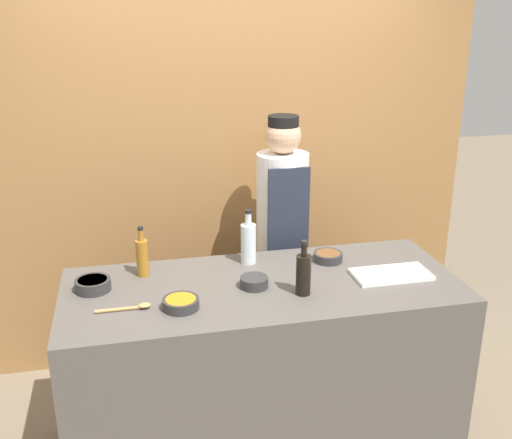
% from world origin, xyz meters
% --- Properties ---
extents(cabinet_wall, '(3.16, 0.18, 2.40)m').
position_xyz_m(cabinet_wall, '(0.00, 1.07, 1.20)').
color(cabinet_wall, olive).
rests_on(cabinet_wall, ground_plane).
extents(counter, '(1.95, 0.80, 0.95)m').
position_xyz_m(counter, '(0.00, 0.00, 0.48)').
color(counter, '#514C47').
rests_on(counter, ground_plane).
extents(sauce_bowl_yellow, '(0.17, 0.17, 0.06)m').
position_xyz_m(sauce_bowl_yellow, '(-0.81, 0.11, 0.99)').
color(sauce_bowl_yellow, '#2D2D2D').
rests_on(sauce_bowl_yellow, counter).
extents(sauce_bowl_orange, '(0.17, 0.17, 0.05)m').
position_xyz_m(sauce_bowl_orange, '(-0.42, -0.16, 0.98)').
color(sauce_bowl_orange, '#2D2D2D').
rests_on(sauce_bowl_orange, counter).
extents(sauce_bowl_red, '(0.14, 0.14, 0.05)m').
position_xyz_m(sauce_bowl_red, '(-0.05, -0.02, 0.98)').
color(sauce_bowl_red, '#2D2D2D').
rests_on(sauce_bowl_red, counter).
extents(sauce_bowl_brown, '(0.15, 0.15, 0.05)m').
position_xyz_m(sauce_bowl_brown, '(0.40, 0.20, 0.98)').
color(sauce_bowl_brown, '#2D2D2D').
rests_on(sauce_bowl_brown, counter).
extents(cutting_board, '(0.39, 0.20, 0.02)m').
position_xyz_m(cutting_board, '(0.65, -0.05, 0.96)').
color(cutting_board, white).
rests_on(cutting_board, counter).
extents(bottle_soy, '(0.07, 0.07, 0.27)m').
position_xyz_m(bottle_soy, '(0.16, -0.14, 1.06)').
color(bottle_soy, black).
rests_on(bottle_soy, counter).
extents(bottle_clear, '(0.08, 0.08, 0.30)m').
position_xyz_m(bottle_clear, '(-0.02, 0.27, 1.07)').
color(bottle_clear, silver).
rests_on(bottle_clear, counter).
extents(bottle_amber, '(0.06, 0.06, 0.26)m').
position_xyz_m(bottle_amber, '(-0.57, 0.23, 1.06)').
color(bottle_amber, '#9E661E').
rests_on(bottle_amber, counter).
extents(wooden_spoon, '(0.25, 0.04, 0.03)m').
position_xyz_m(wooden_spoon, '(-0.64, -0.13, 0.97)').
color(wooden_spoon, '#B2844C').
rests_on(wooden_spoon, counter).
extents(chef_center, '(0.30, 0.30, 1.66)m').
position_xyz_m(chef_center, '(0.27, 0.65, 0.92)').
color(chef_center, '#28282D').
rests_on(chef_center, ground_plane).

